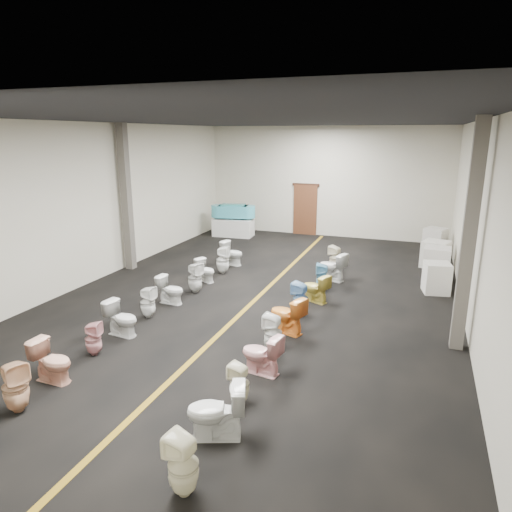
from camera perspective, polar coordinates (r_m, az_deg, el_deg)
The scene contains 37 objects.
floor at distance 12.22m, azimuth 0.49°, elevation -4.95°, with size 16.00×16.00×0.00m, color black.
ceiling at distance 11.49m, azimuth 0.54°, elevation 16.65°, with size 16.00×16.00×0.00m, color black.
wall_back at distance 19.30m, azimuth 8.64°, elevation 9.13°, with size 10.00×10.00×0.00m, color beige.
wall_left at distance 14.12m, azimuth -19.10°, elevation 6.36°, with size 16.00×16.00×0.00m, color beige.
wall_right at distance 11.04m, azimuth 25.79°, elevation 3.49°, with size 16.00×16.00×0.00m, color beige.
aisle_stripe at distance 12.22m, azimuth 0.49°, elevation -4.94°, with size 0.12×15.60×0.01m, color #886413.
back_door at distance 19.58m, azimuth 6.16°, elevation 5.74°, with size 1.00×0.10×2.10m, color #562D19.
door_frame at distance 19.44m, azimuth 6.26°, elevation 8.86°, with size 1.15×0.08×0.10m, color #331C11.
column_left at distance 14.75m, azimuth -15.90°, elevation 6.95°, with size 0.25×0.25×4.50m, color #59544C.
column_right at distance 9.55m, azimuth 25.06°, elevation 1.98°, with size 0.25×0.25×4.50m, color #59544C.
display_table at distance 19.25m, azimuth -2.85°, elevation 3.58°, with size 1.64×0.82×0.73m, color white.
bathtub at distance 19.12m, azimuth -2.87°, elevation 5.65°, with size 1.84×0.89×0.55m.
appliance_crate_a at distance 13.25m, azimuth 21.64°, elevation -2.55°, with size 0.65×0.65×0.83m, color silver.
appliance_crate_b at distance 14.30m, azimuth 21.61°, elevation -0.95°, with size 0.73×0.73×1.00m, color silver.
appliance_crate_c at distance 15.77m, azimuth 21.52°, elevation 0.21°, with size 0.76×0.76×0.86m, color white.
appliance_crate_d at distance 17.43m, azimuth 21.47°, elevation 1.71°, with size 0.67×0.67×0.95m, color beige.
toilet_left_1 at distance 8.15m, azimuth -27.86°, elevation -14.23°, with size 0.38×0.39×0.86m, color #DDA87E.
toilet_left_2 at distance 8.81m, azimuth -24.13°, elevation -11.91°, with size 0.42×0.74×0.75m, color #E4A388.
toilet_left_3 at distance 9.49m, azimuth -19.67°, elevation -9.72°, with size 0.31×0.31×0.68m, color #D29294.
toilet_left_4 at distance 10.19m, azimuth -16.42°, elevation -7.50°, with size 0.42×0.74×0.75m, color silver.
toilet_left_5 at distance 10.96m, azimuth -13.37°, elevation -5.64°, with size 0.34×0.35×0.76m, color white.
toilet_left_6 at distance 11.77m, azimuth -10.61°, elevation -4.18°, with size 0.40×0.70×0.71m, color white.
toilet_left_7 at distance 12.43m, azimuth -7.63°, elevation -2.70°, with size 0.38×0.38×0.84m, color white.
toilet_left_8 at distance 13.35m, azimuth -6.30°, elevation -1.80°, with size 0.37×0.65×0.66m, color white.
toilet_left_9 at distance 14.04m, azimuth -4.19°, elevation -0.49°, with size 0.39×0.40×0.86m, color white.
toilet_left_10 at distance 14.98m, azimuth -2.98°, elevation 0.35°, with size 0.43×0.76×0.77m, color white.
toilet_right_0 at distance 5.96m, azimuth -9.10°, elevation -24.40°, with size 0.37×0.37×0.81m, color #F6EFC9.
toilet_right_1 at distance 6.75m, azimuth -5.00°, elevation -18.81°, with size 0.47×0.82×0.84m, color white.
toilet_right_2 at distance 7.50m, azimuth -2.07°, elevation -15.68°, with size 0.31×0.32×0.69m, color #EDE6C3.
toilet_right_3 at distance 8.31m, azimuth 0.68°, elevation -12.14°, with size 0.43×0.75×0.76m, color #F3AFAF.
toilet_right_4 at distance 9.08m, azimuth 2.14°, elevation -9.59°, with size 0.35×0.36×0.79m, color white.
toilet_right_5 at distance 9.91m, azimuth 3.89°, elevation -7.33°, with size 0.46×0.81×0.82m, color orange.
toilet_right_6 at distance 10.88m, azimuth 5.55°, elevation -5.32°, with size 0.36×0.37×0.81m, color #6E9DCB.
toilet_right_7 at distance 11.77m, azimuth 7.46°, elevation -3.98°, with size 0.41×0.72×0.74m, color gold.
toilet_right_8 at distance 12.61m, azimuth 8.33°, elevation -2.63°, with size 0.34×0.35×0.77m, color #6AADD0.
toilet_right_9 at distance 13.54m, azimuth 9.51°, elevation -1.30°, with size 0.47×0.82×0.84m, color silver.
toilet_right_10 at distance 14.54m, azimuth 9.86°, elevation -0.27°, with size 0.36×0.36×0.79m, color #F0E6C7.
Camera 1 is at (3.86, -10.82, 4.17)m, focal length 32.00 mm.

